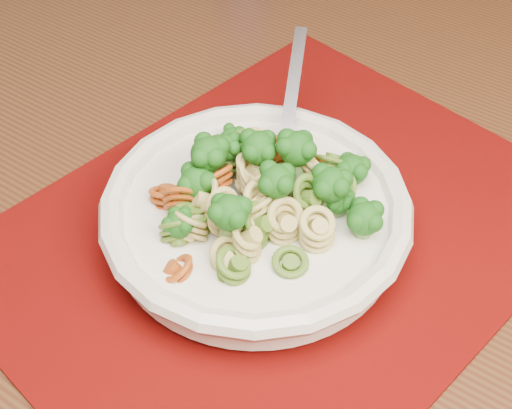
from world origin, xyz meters
TOP-DOWN VIEW (x-y plane):
  - dining_table at (-0.11, 0.72)m, footprint 1.55×1.27m
  - placemat at (-0.07, 0.63)m, footprint 0.53×0.44m
  - pasta_bowl at (-0.09, 0.64)m, footprint 0.25×0.25m
  - pasta_broccoli_heap at (-0.09, 0.64)m, footprint 0.21×0.21m
  - fork at (-0.04, 0.66)m, footprint 0.14×0.15m

SIDE VIEW (x-z plane):
  - dining_table at x=-0.11m, z-range 0.26..0.99m
  - placemat at x=-0.07m, z-range 0.73..0.73m
  - pasta_bowl at x=-0.09m, z-range 0.73..0.78m
  - fork at x=-0.04m, z-range 0.74..0.81m
  - pasta_broccoli_heap at x=-0.09m, z-range 0.74..0.81m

